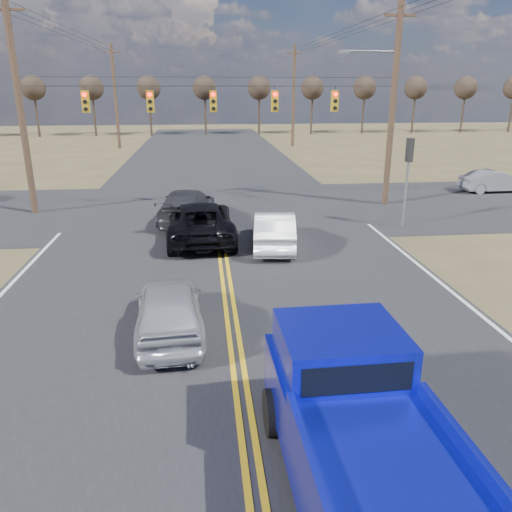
{
  "coord_description": "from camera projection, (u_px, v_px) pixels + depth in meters",
  "views": [
    {
      "loc": [
        -0.65,
        -7.28,
        5.93
      ],
      "look_at": [
        0.76,
        5.75,
        1.5
      ],
      "focal_mm": 35.0,
      "sensor_mm": 36.0,
      "label": 1
    }
  ],
  "objects": [
    {
      "name": "road_cross",
      "position": [
        216.0,
        208.0,
        25.77
      ],
      "size": [
        120.0,
        12.0,
        0.02
      ],
      "primitive_type": "cube",
      "color": "#28282B",
      "rests_on": "ground"
    },
    {
      "name": "black_suv",
      "position": [
        200.0,
        221.0,
        20.24
      ],
      "size": [
        2.79,
        5.73,
        1.57
      ],
      "primitive_type": "imported",
      "rotation": [
        0.0,
        0.0,
        3.17
      ],
      "color": "black",
      "rests_on": "ground"
    },
    {
      "name": "road_main",
      "position": [
        223.0,
        258.0,
        18.24
      ],
      "size": [
        14.0,
        120.0,
        0.02
      ],
      "primitive_type": "cube",
      "color": "#28282B",
      "rests_on": "ground"
    },
    {
      "name": "cross_car_east_near",
      "position": [
        494.0,
        181.0,
        29.61
      ],
      "size": [
        1.49,
        3.98,
        1.3
      ],
      "primitive_type": "imported",
      "rotation": [
        0.0,
        0.0,
        1.6
      ],
      "color": "gray",
      "rests_on": "ground"
    },
    {
      "name": "pickup_truck",
      "position": [
        364.0,
        442.0,
        7.2
      ],
      "size": [
        2.46,
        5.96,
        2.22
      ],
      "rotation": [
        0.0,
        0.0,
        0.02
      ],
      "color": "black",
      "rests_on": "ground"
    },
    {
      "name": "silver_suv",
      "position": [
        169.0,
        308.0,
        12.44
      ],
      "size": [
        1.93,
        4.24,
        1.41
      ],
      "primitive_type": "imported",
      "rotation": [
        0.0,
        0.0,
        3.21
      ],
      "color": "#ADAFB5",
      "rests_on": "ground"
    },
    {
      "name": "ground",
      "position": [
        248.0,
        441.0,
        8.82
      ],
      "size": [
        160.0,
        160.0,
        0.0
      ],
      "primitive_type": "plane",
      "color": "brown",
      "rests_on": "ground"
    },
    {
      "name": "dgrey_car_queue",
      "position": [
        187.0,
        206.0,
        23.03
      ],
      "size": [
        2.8,
        5.45,
        1.51
      ],
      "primitive_type": "imported",
      "rotation": [
        0.0,
        0.0,
        3.01
      ],
      "color": "#35353A",
      "rests_on": "ground"
    },
    {
      "name": "white_car_queue",
      "position": [
        274.0,
        230.0,
        19.3
      ],
      "size": [
        2.06,
        4.5,
        1.43
      ],
      "primitive_type": "imported",
      "rotation": [
        0.0,
        0.0,
        3.01
      ],
      "color": "white",
      "rests_on": "ground"
    },
    {
      "name": "signal_gantry",
      "position": [
        224.0,
        107.0,
        24.0
      ],
      "size": [
        19.6,
        4.83,
        10.0
      ],
      "color": "#473323",
      "rests_on": "ground"
    },
    {
      "name": "utility_poles",
      "position": [
        214.0,
        104.0,
        23.15
      ],
      "size": [
        19.6,
        58.32,
        10.0
      ],
      "color": "#473323",
      "rests_on": "ground"
    },
    {
      "name": "treeline",
      "position": [
        209.0,
        91.0,
        32.38
      ],
      "size": [
        87.0,
        117.8,
        7.4
      ],
      "color": "#33261C",
      "rests_on": "ground"
    }
  ]
}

